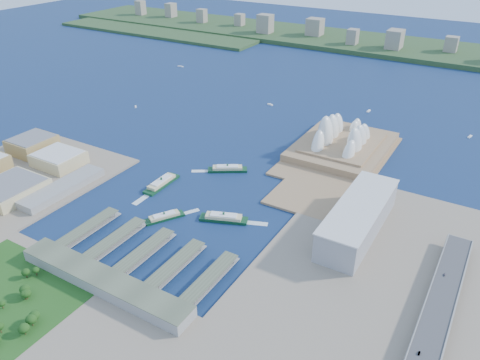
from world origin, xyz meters
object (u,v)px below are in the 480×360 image
Objects in this scene: toaster_building at (358,218)px; ferry_a at (161,182)px; ferry_c at (164,216)px; ferry_d at (224,216)px; car_b at (419,353)px; opera_house at (344,132)px; ferry_b at (227,167)px; car_c at (444,275)px.

ferry_a is (-262.20, -27.71, -14.71)m from toaster_building.
ferry_c is at bearing -156.69° from toaster_building.
car_b reaches higher than ferry_d.
opera_house is 286.69m from ferry_a.
ferry_a is 1.10× the size of ferry_b.
ferry_c is (-117.60, -289.46, -27.42)m from opera_house.
opera_house is 262.67m from ferry_d.
ferry_c is at bearing 97.39° from ferry_d.
ferry_a is 1.26× the size of ferry_c.
car_c is at bearing -90.00° from car_b.
ferry_c is (54.60, -61.75, -1.21)m from ferry_a.
ferry_b is 324.18m from car_c.
ferry_d is at bearing -119.78° from ferry_c.
ferry_b is at bearing -58.12° from ferry_c.
toaster_building reaches higher than car_c.
opera_house is 2.94× the size of ferry_a.
opera_house reaches higher than car_c.
car_c is (245.93, 10.92, 10.01)m from ferry_d.
ferry_b is (-117.91, -146.74, -26.73)m from opera_house.
opera_house is 1.16× the size of toaster_building.
car_b is 107.96m from car_c.
opera_house is 313.64m from ferry_c.
car_b is (363.20, -124.81, 9.77)m from ferry_a.
opera_house is at bearing 114.23° from toaster_building.
ferry_c is (0.31, -142.72, -0.69)m from ferry_b.
ferry_a is 14.31× the size of car_b.
opera_house reaches higher than car_b.
toaster_building is at bearing 43.47° from ferry_b.
ferry_a is 384.17m from car_b.
car_b is (101.00, -152.53, -4.95)m from toaster_building.
toaster_building is 183.00m from car_b.
toaster_building is at bearing -65.77° from opera_house.
opera_house reaches higher than ferry_b.
ferry_d reaches higher than ferry_b.
ferry_a is 120.51m from ferry_d.
toaster_building is 110.51m from car_c.
ferry_a is 1.07× the size of ferry_d.
ferry_d is (117.27, -27.77, -0.36)m from ferry_a.
opera_house is 190.13m from ferry_b.
opera_house reaches higher than toaster_building.
car_c is (101.00, -44.57, -5.06)m from toaster_building.
ferry_a is 97.49m from ferry_b.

